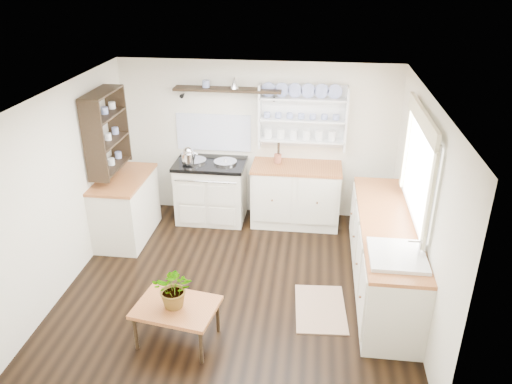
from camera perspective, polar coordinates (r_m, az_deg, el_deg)
floor at (r=6.16m, az=-2.05°, el=-10.19°), size 4.00×3.80×0.01m
wall_back at (r=7.32m, az=0.14°, el=5.91°), size 4.00×0.02×2.30m
wall_right at (r=5.64m, az=18.28°, el=-1.59°), size 0.02×3.80×2.30m
wall_left at (r=6.20m, az=-20.80°, el=0.51°), size 0.02×3.80×2.30m
ceiling at (r=5.18m, az=-2.45°, el=11.01°), size 4.00×3.80×0.01m
window at (r=5.60m, az=18.09°, el=2.92°), size 0.08×1.55×1.22m
aga_cooker at (r=7.38m, az=-5.14°, el=0.19°), size 1.01×0.70×0.94m
back_cabinets at (r=7.26m, az=4.55°, el=-0.23°), size 1.27×0.63×0.90m
right_cabinets at (r=6.00m, az=14.41°, el=-6.92°), size 0.62×2.43×0.90m
belfast_sink at (r=5.19m, az=15.69°, el=-8.11°), size 0.55×0.60×0.45m
left_cabinets at (r=7.10m, az=-14.63°, el=-1.64°), size 0.62×1.13×0.90m
plate_rack at (r=7.11m, az=5.37°, el=8.66°), size 1.20×0.22×0.90m
high_shelf at (r=7.04m, az=-3.27°, el=11.54°), size 1.50×0.29×0.16m
left_shelving at (r=6.75m, az=-16.75°, el=6.72°), size 0.28×0.80×1.05m
kettle at (r=7.10m, az=-7.73°, el=4.20°), size 0.19×0.19×0.24m
utensil_crock at (r=7.14m, az=2.50°, el=3.86°), size 0.11×0.11×0.12m
center_table at (r=5.18m, az=-9.08°, el=-13.11°), size 0.88×0.69×0.43m
potted_plant at (r=5.02m, az=-9.29°, el=-10.76°), size 0.40×0.35×0.43m
floor_rug at (r=5.78m, az=7.37°, el=-13.08°), size 0.61×0.89×0.02m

